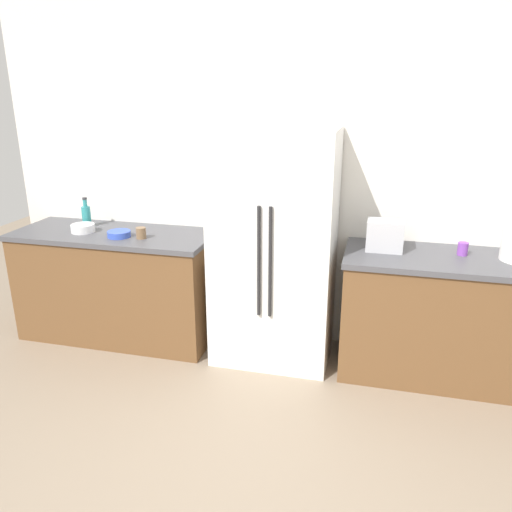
% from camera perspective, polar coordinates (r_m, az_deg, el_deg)
% --- Properties ---
extents(ground_plane, '(9.97, 9.97, 0.00)m').
position_cam_1_polar(ground_plane, '(3.06, -0.85, -22.76)').
color(ground_plane, gray).
extents(kitchen_back_panel, '(4.98, 0.10, 3.00)m').
position_cam_1_polar(kitchen_back_panel, '(3.94, 5.32, 11.04)').
color(kitchen_back_panel, silver).
rests_on(kitchen_back_panel, ground_plane).
extents(counter_left, '(1.63, 0.66, 0.91)m').
position_cam_1_polar(counter_left, '(4.34, -15.43, -3.13)').
color(counter_left, brown).
rests_on(counter_left, ground_plane).
extents(counter_right, '(1.62, 0.66, 0.91)m').
position_cam_1_polar(counter_right, '(3.87, 21.83, -6.60)').
color(counter_right, brown).
rests_on(counter_right, ground_plane).
extents(refrigerator, '(0.88, 0.66, 1.76)m').
position_cam_1_polar(refrigerator, '(3.73, 2.11, 0.86)').
color(refrigerator, white).
rests_on(refrigerator, ground_plane).
extents(toaster, '(0.26, 0.18, 0.22)m').
position_cam_1_polar(toaster, '(3.68, 14.46, 2.28)').
color(toaster, silver).
rests_on(toaster, counter_right).
extents(bottle_a, '(0.07, 0.07, 0.25)m').
position_cam_1_polar(bottle_a, '(4.42, -18.75, 4.41)').
color(bottle_a, teal).
rests_on(bottle_a, counter_left).
extents(cup_a, '(0.08, 0.08, 0.09)m').
position_cam_1_polar(cup_a, '(3.96, -12.96, 2.57)').
color(cup_a, brown).
rests_on(cup_a, counter_left).
extents(cup_b, '(0.07, 0.07, 0.09)m').
position_cam_1_polar(cup_b, '(3.76, 22.48, 0.76)').
color(cup_b, purple).
rests_on(cup_b, counter_right).
extents(bowl_a, '(0.18, 0.18, 0.05)m').
position_cam_1_polar(bowl_a, '(4.05, -15.33, 2.44)').
color(bowl_a, blue).
rests_on(bowl_a, counter_left).
extents(bowl_b, '(0.19, 0.19, 0.06)m').
position_cam_1_polar(bowl_b, '(4.27, -19.11, 3.01)').
color(bowl_b, white).
rests_on(bowl_b, counter_left).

